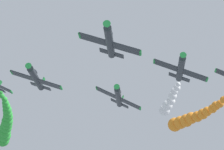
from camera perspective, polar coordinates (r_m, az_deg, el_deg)
The scene contains 7 objects.
airplane_lead at distance 68.56m, azimuth -0.27°, elevation 3.99°, with size 9.15×10.35×3.52m.
airplane_left_inner at distance 80.31m, azimuth 8.13°, elevation 0.79°, with size 8.98×10.35×3.97m.
smoke_trail_left_inner at distance 94.23m, azimuth 6.73°, elevation -3.27°, with size 3.70×12.88×3.08m.
airplane_right_inner at distance 82.69m, azimuth -9.00°, elevation -0.35°, with size 9.14×10.35×3.53m.
airplane_left_outer at distance 90.64m, azimuth 0.76°, elevation -2.57°, with size 8.67×10.35×4.68m.
smoke_trail_right_outer at distance 120.98m, azimuth 9.27°, elevation -5.04°, with size 12.46×30.22×3.65m.
smoke_trail_trailing at distance 120.62m, azimuth -12.50°, elevation -6.11°, with size 8.23×26.58×6.25m.
Camera 1 is at (-5.06, 78.32, 34.51)m, focal length 77.41 mm.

